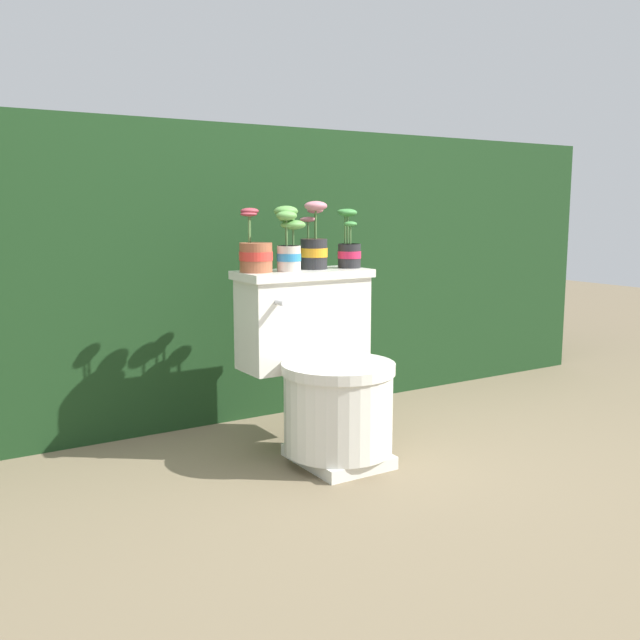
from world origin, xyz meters
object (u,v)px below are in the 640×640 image
(potted_plant_midright, at_px, (349,247))
(potted_plant_left, at_px, (256,254))
(toilet, at_px, (323,371))
(potted_plant_midleft, at_px, (289,241))
(potted_plant_middle, at_px, (314,245))

(potted_plant_midright, bearing_deg, potted_plant_left, 176.98)
(toilet, relative_size, potted_plant_left, 2.93)
(toilet, xyz_separation_m, potted_plant_midleft, (-0.07, 0.13, 0.46))
(toilet, distance_m, potted_plant_middle, 0.48)
(toilet, height_order, potted_plant_midright, potted_plant_midright)
(potted_plant_midleft, bearing_deg, potted_plant_left, 166.51)
(potted_plant_midright, bearing_deg, potted_plant_midleft, -178.24)
(potted_plant_midleft, bearing_deg, toilet, -61.88)
(toilet, xyz_separation_m, potted_plant_middle, (0.06, 0.16, 0.45))
(potted_plant_middle, height_order, potted_plant_midright, potted_plant_middle)
(toilet, distance_m, potted_plant_midright, 0.50)
(toilet, xyz_separation_m, potted_plant_midright, (0.20, 0.13, 0.44))
(potted_plant_left, distance_m, potted_plant_midleft, 0.13)
(potted_plant_middle, bearing_deg, potted_plant_midright, -10.48)
(potted_plant_middle, bearing_deg, toilet, -110.45)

